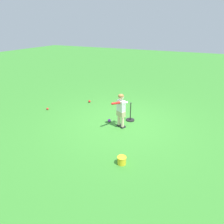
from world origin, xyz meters
TOP-DOWN VIEW (x-y plane):
  - ground_plane at (0.00, 0.00)m, footprint 40.00×40.00m
  - child_batter at (-0.26, -0.08)m, footprint 0.60×0.33m
  - play_ball_far_left at (-0.10, 0.39)m, footprint 0.10×0.10m
  - play_ball_midfield at (1.32, 0.71)m, footprint 0.08×0.08m
  - play_ball_far_right at (-0.20, 2.93)m, footprint 0.08×0.08m
  - play_ball_near_batter at (1.15, 1.93)m, footprint 0.10×0.10m
  - batting_tee at (0.31, -0.18)m, footprint 0.28×0.28m
  - toy_bucket at (-1.90, -0.83)m, footprint 0.22×0.22m

SIDE VIEW (x-z plane):
  - ground_plane at x=0.00m, z-range 0.00..0.00m
  - play_ball_midfield at x=1.32m, z-range 0.00..0.08m
  - play_ball_far_right at x=-0.20m, z-range 0.00..0.08m
  - play_ball_near_batter at x=1.15m, z-range 0.00..0.10m
  - play_ball_far_left at x=-0.10m, z-range 0.00..0.10m
  - toy_bucket at x=-1.90m, z-range 0.00..0.19m
  - batting_tee at x=0.31m, z-range -0.21..0.41m
  - child_batter at x=-0.26m, z-range 0.11..1.19m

